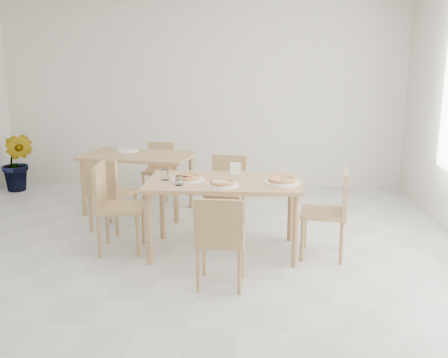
# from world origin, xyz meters

# --- Properties ---
(main_table) EXTENTS (1.54, 0.89, 0.75)m
(main_table) POSITION_xyz_m (0.54, 0.69, 0.67)
(main_table) COLOR tan
(main_table) RESTS_ON ground
(chair_south) EXTENTS (0.42, 0.42, 0.83)m
(chair_south) POSITION_xyz_m (0.57, -0.18, 0.48)
(chair_south) COLOR tan
(chair_south) RESTS_ON ground
(chair_north) EXTENTS (0.48, 0.48, 0.83)m
(chair_north) POSITION_xyz_m (0.52, 1.49, 0.48)
(chair_north) COLOR tan
(chair_north) RESTS_ON ground
(chair_west) EXTENTS (0.48, 0.48, 0.90)m
(chair_west) POSITION_xyz_m (-0.59, 0.64, 0.52)
(chair_west) COLOR tan
(chair_west) RESTS_ON ground
(chair_east) EXTENTS (0.50, 0.50, 0.89)m
(chair_east) POSITION_xyz_m (1.61, 0.63, 0.51)
(chair_east) COLOR tan
(chair_east) RESTS_ON ground
(plate_margherita) EXTENTS (0.35, 0.35, 0.02)m
(plate_margherita) POSITION_xyz_m (1.11, 0.62, 0.76)
(plate_margherita) COLOR white
(plate_margherita) RESTS_ON main_table
(plate_mushroom) EXTENTS (0.30, 0.30, 0.02)m
(plate_mushroom) POSITION_xyz_m (0.54, 0.47, 0.76)
(plate_mushroom) COLOR white
(plate_mushroom) RESTS_ON main_table
(plate_pepperoni) EXTENTS (0.33, 0.33, 0.02)m
(plate_pepperoni) POSITION_xyz_m (0.18, 0.66, 0.76)
(plate_pepperoni) COLOR white
(plate_pepperoni) RESTS_ON main_table
(pizza_margherita) EXTENTS (0.32, 0.32, 0.03)m
(pizza_margherita) POSITION_xyz_m (1.11, 0.62, 0.78)
(pizza_margherita) COLOR tan
(pizza_margherita) RESTS_ON plate_margherita
(pizza_mushroom) EXTENTS (0.28, 0.28, 0.03)m
(pizza_mushroom) POSITION_xyz_m (0.54, 0.47, 0.78)
(pizza_mushroom) COLOR tan
(pizza_mushroom) RESTS_ON plate_mushroom
(pizza_pepperoni) EXTENTS (0.33, 0.33, 0.03)m
(pizza_pepperoni) POSITION_xyz_m (0.18, 0.66, 0.78)
(pizza_pepperoni) COLOR tan
(pizza_pepperoni) RESTS_ON plate_pepperoni
(tumbler_a) EXTENTS (0.07, 0.07, 0.09)m
(tumbler_a) POSITION_xyz_m (0.12, 0.46, 0.80)
(tumbler_a) COLOR white
(tumbler_a) RESTS_ON main_table
(tumbler_b) EXTENTS (0.08, 0.08, 0.10)m
(tumbler_b) POSITION_xyz_m (-0.05, 0.67, 0.80)
(tumbler_b) COLOR white
(tumbler_b) RESTS_ON main_table
(napkin_holder) EXTENTS (0.12, 0.06, 0.13)m
(napkin_holder) POSITION_xyz_m (0.64, 0.91, 0.81)
(napkin_holder) COLOR silver
(napkin_holder) RESTS_ON main_table
(fork_a) EXTENTS (0.05, 0.20, 0.01)m
(fork_a) POSITION_xyz_m (0.51, 1.02, 0.75)
(fork_a) COLOR silver
(fork_a) RESTS_ON main_table
(fork_b) EXTENTS (0.08, 0.18, 0.01)m
(fork_b) POSITION_xyz_m (0.31, 0.99, 0.75)
(fork_b) COLOR silver
(fork_b) RESTS_ON main_table
(second_table) EXTENTS (1.45, 0.98, 0.75)m
(second_table) POSITION_xyz_m (-0.64, 2.00, 0.66)
(second_table) COLOR tan
(second_table) RESTS_ON ground
(chair_back_s) EXTENTS (0.55, 0.55, 0.86)m
(chair_back_s) POSITION_xyz_m (-0.81, 1.22, 0.50)
(chair_back_s) COLOR tan
(chair_back_s) RESTS_ON ground
(chair_back_n) EXTENTS (0.42, 0.42, 0.77)m
(chair_back_n) POSITION_xyz_m (-0.51, 2.72, 0.45)
(chair_back_n) COLOR tan
(chair_back_n) RESTS_ON ground
(plate_empty) EXTENTS (0.28, 0.28, 0.02)m
(plate_empty) POSITION_xyz_m (-0.82, 2.20, 0.76)
(plate_empty) COLOR white
(plate_empty) RESTS_ON second_table
(potted_plant) EXTENTS (0.48, 0.40, 0.86)m
(potted_plant) POSITION_xyz_m (-2.65, 2.91, 0.43)
(potted_plant) COLOR #267222
(potted_plant) RESTS_ON ground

